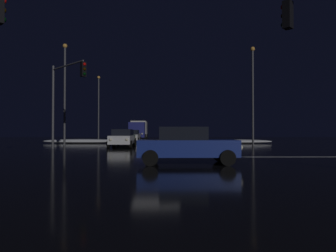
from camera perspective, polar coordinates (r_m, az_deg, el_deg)
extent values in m
cube|color=black|center=(16.94, -2.22, -5.83)|extent=(120.00, 120.00, 0.10)
cube|color=white|center=(25.03, -1.78, -4.15)|extent=(0.35, 13.87, 0.01)
cube|color=yellow|center=(36.61, -1.50, -3.15)|extent=(22.00, 0.15, 0.01)
cube|color=white|center=(18.65, 24.00, -5.14)|extent=(13.87, 0.40, 0.01)
ellipsoid|color=white|center=(37.66, -15.20, -2.68)|extent=(9.31, 1.50, 0.50)
ellipsoid|color=white|center=(36.50, 12.62, -2.77)|extent=(7.78, 1.50, 0.47)
cube|color=silver|center=(27.46, -8.36, -2.47)|extent=(1.80, 4.20, 0.70)
cube|color=black|center=(27.65, -8.30, -1.16)|extent=(1.60, 2.00, 0.55)
cylinder|color=black|center=(25.83, -6.83, -3.34)|extent=(0.22, 0.64, 0.64)
cylinder|color=black|center=(26.08, -10.77, -3.31)|extent=(0.22, 0.64, 0.64)
cylinder|color=black|center=(28.91, -6.19, -3.09)|extent=(0.22, 0.64, 0.64)
cylinder|color=black|center=(29.13, -9.72, -3.07)|extent=(0.22, 0.64, 0.64)
sphere|color=#F9EFC6|center=(25.28, -7.52, -2.48)|extent=(0.22, 0.22, 0.22)
sphere|color=#F9EFC6|center=(25.46, -10.43, -2.46)|extent=(0.22, 0.22, 0.22)
cube|color=#14512D|center=(32.75, -7.87, -2.23)|extent=(1.80, 4.20, 0.70)
cube|color=black|center=(32.94, -7.82, -1.14)|extent=(1.60, 2.00, 0.55)
cylinder|color=black|center=(31.12, -6.57, -2.94)|extent=(0.22, 0.64, 0.64)
cylinder|color=black|center=(31.35, -9.85, -2.92)|extent=(0.22, 0.64, 0.64)
cylinder|color=black|center=(34.21, -6.05, -2.77)|extent=(0.22, 0.64, 0.64)
cylinder|color=black|center=(34.42, -9.04, -2.75)|extent=(0.22, 0.64, 0.64)
sphere|color=#F9EFC6|center=(30.57, -7.14, -2.23)|extent=(0.22, 0.22, 0.22)
sphere|color=#F9EFC6|center=(30.74, -9.55, -2.21)|extent=(0.22, 0.22, 0.22)
cube|color=#B7B7BC|center=(38.48, -6.64, -2.05)|extent=(1.80, 4.20, 0.70)
cube|color=black|center=(38.67, -6.60, -1.12)|extent=(1.60, 2.00, 0.55)
cylinder|color=black|center=(36.86, -5.48, -2.64)|extent=(0.22, 0.64, 0.64)
cylinder|color=black|center=(37.05, -8.26, -2.63)|extent=(0.22, 0.64, 0.64)
cylinder|color=black|center=(39.95, -5.13, -2.52)|extent=(0.22, 0.64, 0.64)
cylinder|color=black|center=(40.12, -7.69, -2.50)|extent=(0.22, 0.64, 0.64)
sphere|color=#F9EFC6|center=(36.31, -5.95, -2.04)|extent=(0.22, 0.22, 0.22)
sphere|color=#F9EFC6|center=(36.44, -7.99, -2.03)|extent=(0.22, 0.22, 0.22)
cube|color=slate|center=(44.11, -6.34, -1.92)|extent=(1.80, 4.20, 0.70)
cube|color=black|center=(44.30, -6.31, -1.10)|extent=(1.60, 2.00, 0.55)
cylinder|color=black|center=(42.49, -5.33, -2.43)|extent=(0.22, 0.64, 0.64)
cylinder|color=black|center=(42.67, -7.74, -2.41)|extent=(0.22, 0.64, 0.64)
cylinder|color=black|center=(45.58, -5.03, -2.33)|extent=(0.22, 0.64, 0.64)
cylinder|color=black|center=(45.75, -7.28, -2.32)|extent=(0.22, 0.64, 0.64)
sphere|color=#F9EFC6|center=(41.94, -5.73, -1.90)|extent=(0.22, 0.22, 0.22)
sphere|color=#F9EFC6|center=(42.07, -7.50, -1.89)|extent=(0.22, 0.22, 0.22)
cube|color=navy|center=(47.90, -5.67, -0.70)|extent=(2.40, 2.20, 2.30)
cube|color=silver|center=(52.38, -5.26, -0.56)|extent=(2.40, 5.00, 2.60)
cylinder|color=black|center=(48.42, -4.19, -2.06)|extent=(0.28, 0.96, 0.96)
cylinder|color=black|center=(48.62, -7.02, -2.05)|extent=(0.28, 0.96, 0.96)
cylinder|color=black|center=(53.11, -3.90, -1.97)|extent=(0.28, 0.96, 0.96)
cylinder|color=black|center=(53.29, -6.48, -1.96)|extent=(0.28, 0.96, 0.96)
sphere|color=#F9EFC6|center=(46.69, -4.75, -1.43)|extent=(0.26, 0.26, 0.26)
sphere|color=#F9EFC6|center=(46.83, -6.82, -1.42)|extent=(0.26, 0.26, 0.26)
cube|color=navy|center=(13.47, 3.54, -4.01)|extent=(4.20, 1.80, 0.70)
cube|color=black|center=(13.44, 2.69, -1.35)|extent=(2.00, 1.60, 0.55)
cylinder|color=black|center=(14.58, 9.38, -5.14)|extent=(0.64, 0.22, 0.64)
cylinder|color=black|center=(12.82, 10.82, -5.71)|extent=(0.64, 0.22, 0.64)
cylinder|color=black|center=(14.36, -2.94, -5.22)|extent=(0.64, 0.22, 0.64)
cylinder|color=black|center=(12.56, -3.24, -5.82)|extent=(0.64, 0.22, 0.64)
sphere|color=#F9EFC6|center=(14.42, 11.78, -3.59)|extent=(0.22, 0.22, 0.22)
sphere|color=#F9EFC6|center=(13.16, 13.03, -3.83)|extent=(0.22, 0.22, 0.22)
sphere|color=red|center=(13.69, -27.78, 19.49)|extent=(0.22, 0.22, 0.22)
sphere|color=black|center=(13.58, -27.79, 18.13)|extent=(0.22, 0.22, 0.22)
sphere|color=black|center=(13.47, -27.80, 16.74)|extent=(0.22, 0.22, 0.22)
cube|color=black|center=(13.42, 20.95, 18.35)|extent=(0.46, 0.46, 1.05)
sphere|color=red|center=(13.60, 20.28, 19.63)|extent=(0.22, 0.22, 0.22)
sphere|color=black|center=(13.48, 20.29, 18.26)|extent=(0.22, 0.22, 0.22)
sphere|color=black|center=(13.37, 20.30, 16.86)|extent=(0.22, 0.22, 0.22)
cylinder|color=#4C4C51|center=(26.97, -20.18, 3.25)|extent=(0.18, 0.18, 6.70)
cylinder|color=#4C4C51|center=(25.35, -17.85, 10.46)|extent=(3.33, 3.33, 0.12)
cube|color=black|center=(23.27, -15.16, 9.92)|extent=(0.46, 0.46, 1.05)
sphere|color=red|center=(23.20, -14.95, 10.82)|extent=(0.22, 0.22, 0.22)
sphere|color=black|center=(23.13, -14.96, 9.98)|extent=(0.22, 0.22, 0.22)
sphere|color=black|center=(23.07, -14.96, 9.14)|extent=(0.22, 0.22, 0.22)
cylinder|color=#424247|center=(32.00, 15.17, 4.93)|extent=(0.20, 0.20, 9.33)
sphere|color=#F9AD47|center=(32.85, 15.13, 13.37)|extent=(0.44, 0.44, 0.44)
cylinder|color=#424247|center=(32.24, -18.28, 5.11)|extent=(0.20, 0.20, 9.56)
sphere|color=#F9AD47|center=(33.13, -18.23, 13.67)|extent=(0.44, 0.44, 0.44)
cylinder|color=#424247|center=(47.67, -12.51, 2.93)|extent=(0.20, 0.20, 9.25)
sphere|color=#F9AD47|center=(48.24, -12.49, 8.63)|extent=(0.44, 0.44, 0.44)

